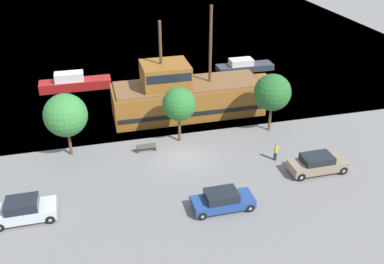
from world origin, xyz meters
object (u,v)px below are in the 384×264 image
pirate_ship (186,95)px  parked_car_curb_front (222,200)px  parked_car_curb_rear (318,164)px  moored_boat_dockside (244,66)px  bench_promenade_east (146,147)px  fire_hydrant (315,156)px  parked_car_curb_mid (24,210)px  moored_boat_outer (74,83)px  pedestrian_walking_near (276,152)px

pirate_ship → parked_car_curb_front: 15.50m
parked_car_curb_rear → moored_boat_dockside: bearing=84.0°
bench_promenade_east → moored_boat_dockside: bearing=47.8°
parked_car_curb_rear → fire_hydrant: 1.80m
moored_boat_dockside → parked_car_curb_front: moored_boat_dockside is taller
parked_car_curb_mid → bench_promenade_east: 11.55m
moored_boat_outer → bench_promenade_east: moored_boat_outer is taller
parked_car_curb_rear → pedestrian_walking_near: bearing=135.1°
moored_boat_dockside → moored_boat_outer: bearing=-177.5°
parked_car_curb_front → bench_promenade_east: parked_car_curb_front is taller
moored_boat_outer → parked_car_curb_front: (9.78, -24.80, -0.04)m
parked_car_curb_front → parked_car_curb_mid: 13.52m
moored_boat_outer → parked_car_curb_front: bearing=-68.5°
parked_car_curb_rear → pedestrian_walking_near: (-2.49, 2.48, -0.00)m
pedestrian_walking_near → parked_car_curb_rear: bearing=-44.9°
parked_car_curb_mid → bench_promenade_east: size_ratio=2.41×
parked_car_curb_front → parked_car_curb_rear: bearing=16.1°
parked_car_curb_rear → pedestrian_walking_near: parked_car_curb_rear is taller
fire_hydrant → moored_boat_dockside: bearing=85.4°
moored_boat_dockside → pedestrian_walking_near: pedestrian_walking_near is taller
moored_boat_outer → parked_car_curb_rear: 28.97m
pirate_ship → moored_boat_dockside: pirate_ship is taller
moored_boat_outer → pedestrian_walking_near: (16.03, -19.80, 0.02)m
moored_boat_dockside → parked_car_curb_mid: (-24.50, -23.47, 0.21)m
moored_boat_dockside → fire_hydrant: (-1.74, -21.56, -0.15)m
parked_car_curb_mid → fire_hydrant: parked_car_curb_mid is taller
pirate_ship → fire_hydrant: size_ratio=21.22×
pirate_ship → parked_car_curb_rear: size_ratio=3.51×
parked_car_curb_front → pedestrian_walking_near: size_ratio=2.82×
parked_car_curb_mid → pedestrian_walking_near: 19.78m
moored_boat_dockside → moored_boat_outer: 20.96m
moored_boat_dockside → pedestrian_walking_near: size_ratio=4.69×
parked_car_curb_rear → fire_hydrant: size_ratio=6.05×
parked_car_curb_rear → fire_hydrant: bearing=66.9°
parked_car_curb_mid → pedestrian_walking_near: size_ratio=2.67×
parked_car_curb_rear → bench_promenade_east: bearing=153.0°
moored_boat_dockside → parked_car_curb_front: (-11.16, -25.71, 0.15)m
pirate_ship → moored_boat_outer: pirate_ship is taller
bench_promenade_east → pedestrian_walking_near: pedestrian_walking_near is taller
parked_car_curb_mid → pedestrian_walking_near: (19.59, 2.76, -0.01)m
pirate_ship → moored_boat_dockside: (10.01, 10.31, -1.49)m
moored_boat_outer → fire_hydrant: size_ratio=10.43×
fire_hydrant → pedestrian_walking_near: pedestrian_walking_near is taller
pirate_ship → moored_boat_outer: 14.48m
moored_boat_outer → parked_car_curb_front: size_ratio=1.84×
bench_promenade_east → pedestrian_walking_near: 10.99m
bench_promenade_east → moored_boat_outer: bearing=110.1°
pirate_ship → bench_promenade_east: (-5.14, -6.40, -1.61)m
parked_car_curb_mid → parked_car_curb_rear: size_ratio=0.89×
pedestrian_walking_near → bench_promenade_east: bearing=158.7°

